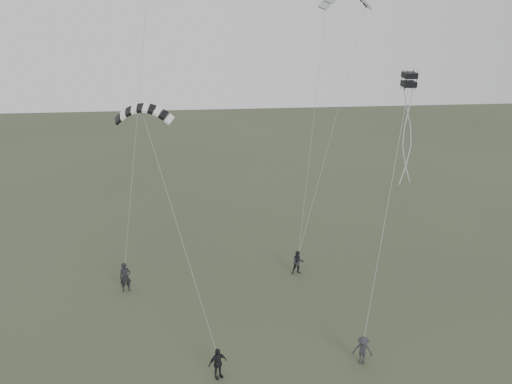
{
  "coord_description": "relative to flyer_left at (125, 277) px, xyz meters",
  "views": [
    {
      "loc": [
        -1.95,
        -22.0,
        16.85
      ],
      "look_at": [
        1.0,
        5.15,
        6.99
      ],
      "focal_mm": 35.0,
      "sensor_mm": 36.0,
      "label": 1
    }
  ],
  "objects": [
    {
      "name": "ground",
      "position": [
        7.2,
        -6.72,
        -0.98
      ],
      "size": [
        140.0,
        140.0,
        0.0
      ],
      "primitive_type": "plane",
      "color": "#36432C",
      "rests_on": "ground"
    },
    {
      "name": "flyer_left",
      "position": [
        0.0,
        0.0,
        0.0
      ],
      "size": [
        0.8,
        0.62,
        1.95
      ],
      "primitive_type": "imported",
      "rotation": [
        0.0,
        0.0,
        0.23
      ],
      "color": "black",
      "rests_on": "ground"
    },
    {
      "name": "flyer_right",
      "position": [
        11.35,
        1.01,
        -0.14
      ],
      "size": [
        0.87,
        0.71,
        1.68
      ],
      "primitive_type": "imported",
      "rotation": [
        0.0,
        0.0,
        0.1
      ],
      "color": "black",
      "rests_on": "ground"
    },
    {
      "name": "flyer_center",
      "position": [
        5.55,
        -8.72,
        -0.15
      ],
      "size": [
        1.04,
        0.77,
        1.65
      ],
      "primitive_type": "imported",
      "rotation": [
        0.0,
        0.0,
        0.44
      ],
      "color": "black",
      "rests_on": "ground"
    },
    {
      "name": "flyer_far",
      "position": [
        12.88,
        -8.47,
        -0.2
      ],
      "size": [
        1.14,
        0.87,
        1.56
      ],
      "primitive_type": "imported",
      "rotation": [
        0.0,
        0.0,
        -0.32
      ],
      "color": "#2A292F",
      "rests_on": "ground"
    },
    {
      "name": "kite_striped",
      "position": [
        2.33,
        -3.57,
        11.41
      ],
      "size": [
        2.92,
        1.31,
        1.31
      ],
      "primitive_type": null,
      "rotation": [
        0.36,
        0.0,
        -0.09
      ],
      "color": "black",
      "rests_on": "flyer_center"
    },
    {
      "name": "kite_box",
      "position": [
        15.83,
        -3.84,
        12.64
      ],
      "size": [
        0.65,
        0.71,
        0.77
      ],
      "primitive_type": null,
      "rotation": [
        0.08,
        0.0,
        -0.01
      ],
      "color": "black",
      "rests_on": "flyer_far"
    }
  ]
}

